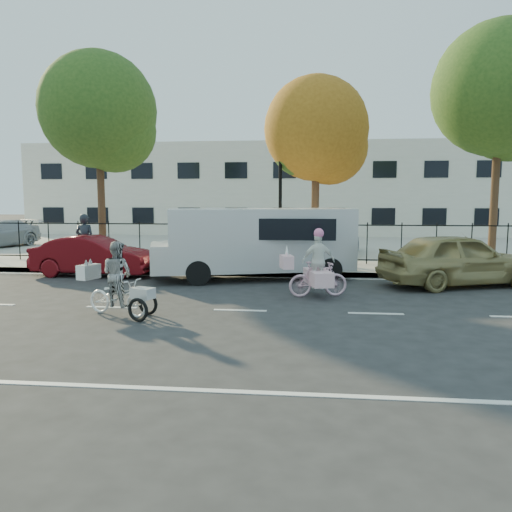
# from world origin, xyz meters

# --- Properties ---
(ground) EXTENTS (120.00, 120.00, 0.00)m
(ground) POSITION_xyz_m (0.00, 0.00, 0.00)
(ground) COLOR #333334
(road_markings) EXTENTS (60.00, 9.52, 0.01)m
(road_markings) POSITION_xyz_m (0.00, 0.00, 0.01)
(road_markings) COLOR silver
(road_markings) RESTS_ON ground
(curb) EXTENTS (60.00, 0.10, 0.15)m
(curb) POSITION_xyz_m (0.00, 5.05, 0.07)
(curb) COLOR #A8A399
(curb) RESTS_ON ground
(sidewalk) EXTENTS (60.00, 2.20, 0.15)m
(sidewalk) POSITION_xyz_m (0.00, 6.10, 0.07)
(sidewalk) COLOR #A8A399
(sidewalk) RESTS_ON ground
(parking_lot) EXTENTS (60.00, 15.60, 0.15)m
(parking_lot) POSITION_xyz_m (0.00, 15.00, 0.07)
(parking_lot) COLOR #A8A399
(parking_lot) RESTS_ON ground
(iron_fence) EXTENTS (58.00, 0.06, 1.50)m
(iron_fence) POSITION_xyz_m (0.00, 7.20, 0.90)
(iron_fence) COLOR black
(iron_fence) RESTS_ON sidewalk
(building) EXTENTS (34.00, 10.00, 6.00)m
(building) POSITION_xyz_m (0.00, 25.00, 3.00)
(building) COLOR silver
(building) RESTS_ON ground
(lamppost) EXTENTS (0.36, 0.36, 4.33)m
(lamppost) POSITION_xyz_m (0.50, 6.80, 3.11)
(lamppost) COLOR black
(lamppost) RESTS_ON sidewalk
(street_sign) EXTENTS (0.85, 0.06, 1.80)m
(street_sign) POSITION_xyz_m (-1.85, 6.80, 1.42)
(street_sign) COLOR black
(street_sign) RESTS_ON sidewalk
(zebra_trike) EXTENTS (1.86, 1.20, 1.61)m
(zebra_trike) POSITION_xyz_m (-2.56, -0.71, 0.62)
(zebra_trike) COLOR white
(zebra_trike) RESTS_ON ground
(unicorn_bike) EXTENTS (1.79, 1.28, 1.76)m
(unicorn_bike) POSITION_xyz_m (1.74, 1.77, 0.65)
(unicorn_bike) COLOR #F3B9CE
(unicorn_bike) RESTS_ON ground
(white_van) EXTENTS (6.59, 3.53, 2.19)m
(white_van) POSITION_xyz_m (-0.11, 4.50, 1.21)
(white_van) COLOR silver
(white_van) RESTS_ON ground
(red_sedan) EXTENTS (4.00, 1.57, 1.30)m
(red_sedan) POSITION_xyz_m (-5.40, 4.50, 0.65)
(red_sedan) COLOR #57090F
(red_sedan) RESTS_ON ground
(gold_sedan) EXTENTS (4.86, 3.23, 1.54)m
(gold_sedan) POSITION_xyz_m (5.79, 3.80, 0.77)
(gold_sedan) COLOR tan
(gold_sedan) RESTS_ON ground
(pedestrian) EXTENTS (0.67, 0.44, 1.83)m
(pedestrian) POSITION_xyz_m (-6.10, 5.40, 1.07)
(pedestrian) COLOR black
(pedestrian) RESTS_ON sidewalk
(lot_car_c) EXTENTS (1.48, 3.66, 1.18)m
(lot_car_c) POSITION_xyz_m (1.63, 11.18, 0.74)
(lot_car_c) COLOR #4B4C52
(lot_car_c) RESTS_ON parking_lot
(lot_car_d) EXTENTS (2.07, 3.77, 1.21)m
(lot_car_d) POSITION_xyz_m (2.86, 10.79, 0.76)
(lot_car_d) COLOR #AEAFB6
(lot_car_d) RESTS_ON parking_lot
(tree_west) EXTENTS (4.34, 4.34, 7.95)m
(tree_west) POSITION_xyz_m (-6.23, 7.56, 5.57)
(tree_west) COLOR #442D1D
(tree_west) RESTS_ON ground
(tree_mid) EXTENTS (3.73, 3.73, 6.84)m
(tree_mid) POSITION_xyz_m (1.88, 7.44, 4.78)
(tree_mid) COLOR #442D1D
(tree_mid) RESTS_ON ground
(tree_east) EXTENTS (4.78, 4.78, 8.76)m
(tree_east) POSITION_xyz_m (8.38, 8.26, 6.14)
(tree_east) COLOR #442D1D
(tree_east) RESTS_ON ground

